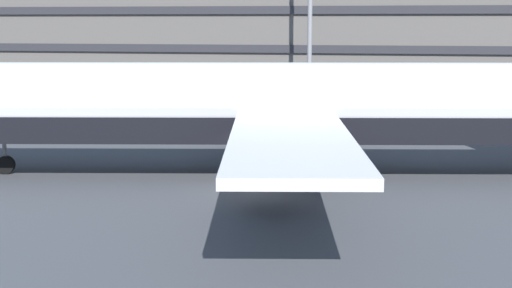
{
  "coord_description": "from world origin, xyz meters",
  "views": [
    {
      "loc": [
        5.49,
        -30.38,
        7.48
      ],
      "look_at": [
        1.0,
        -4.95,
        3.0
      ],
      "focal_mm": 49.57,
      "sensor_mm": 36.0,
      "label": 1
    }
  ],
  "objects": [
    {
      "name": "airliner",
      "position": [
        0.33,
        3.46,
        3.37
      ],
      "size": [
        40.38,
        32.73,
        11.47
      ],
      "color": "silver",
      "rests_on": "ground_plane"
    },
    {
      "name": "terminal_structure",
      "position": [
        0.0,
        42.14,
        6.8
      ],
      "size": [
        132.7,
        19.78,
        13.59
      ],
      "color": "#605B56",
      "rests_on": "ground_plane"
    },
    {
      "name": "ground_plane",
      "position": [
        0.0,
        0.0,
        0.0
      ],
      "size": [
        600.0,
        600.0,
        0.0
      ],
      "primitive_type": "plane",
      "color": "#424449"
    }
  ]
}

